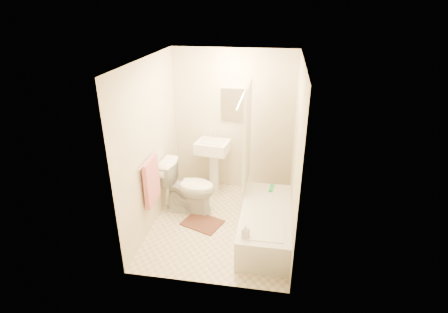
% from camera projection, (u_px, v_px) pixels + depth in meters
% --- Properties ---
extents(floor, '(2.40, 2.40, 0.00)m').
position_uv_depth(floor, '(221.00, 224.00, 5.23)').
color(floor, beige).
rests_on(floor, ground).
extents(ceiling, '(2.40, 2.40, 0.00)m').
position_uv_depth(ceiling, '(221.00, 60.00, 4.23)').
color(ceiling, white).
rests_on(ceiling, ground).
extents(wall_back, '(2.00, 0.02, 2.40)m').
position_uv_depth(wall_back, '(233.00, 122.00, 5.81)').
color(wall_back, beige).
rests_on(wall_back, ground).
extents(wall_left, '(0.02, 2.40, 2.40)m').
position_uv_depth(wall_left, '(151.00, 146.00, 4.88)').
color(wall_left, beige).
rests_on(wall_left, ground).
extents(wall_right, '(0.02, 2.40, 2.40)m').
position_uv_depth(wall_right, '(296.00, 156.00, 4.58)').
color(wall_right, beige).
rests_on(wall_right, ground).
extents(mirror, '(0.40, 0.03, 0.55)m').
position_uv_depth(mirror, '(233.00, 105.00, 5.66)').
color(mirror, white).
rests_on(mirror, wall_back).
extents(curtain_rod, '(0.03, 1.70, 0.03)m').
position_uv_depth(curtain_rod, '(245.00, 92.00, 4.44)').
color(curtain_rod, silver).
rests_on(curtain_rod, wall_back).
extents(shower_curtain, '(0.04, 0.80, 1.55)m').
position_uv_depth(shower_curtain, '(247.00, 137.00, 5.12)').
color(shower_curtain, silver).
rests_on(shower_curtain, curtain_rod).
extents(towel_bar, '(0.02, 0.60, 0.02)m').
position_uv_depth(towel_bar, '(148.00, 160.00, 4.69)').
color(towel_bar, silver).
rests_on(towel_bar, wall_left).
extents(towel, '(0.06, 0.45, 0.66)m').
position_uv_depth(towel, '(152.00, 181.00, 4.82)').
color(towel, '#CC7266').
rests_on(towel, towel_bar).
extents(toilet_paper, '(0.11, 0.12, 0.12)m').
position_uv_depth(toilet_paper, '(161.00, 174.00, 5.18)').
color(toilet_paper, white).
rests_on(toilet_paper, wall_left).
extents(toilet, '(0.87, 0.53, 0.82)m').
position_uv_depth(toilet, '(189.00, 187.00, 5.41)').
color(toilet, white).
rests_on(toilet, floor).
extents(sink, '(0.58, 0.49, 1.02)m').
position_uv_depth(sink, '(213.00, 165.00, 5.91)').
color(sink, white).
rests_on(sink, floor).
extents(bathtub, '(0.68, 1.55, 0.43)m').
position_uv_depth(bathtub, '(266.00, 224.00, 4.86)').
color(bathtub, silver).
rests_on(bathtub, floor).
extents(bath_mat, '(0.67, 0.59, 0.02)m').
position_uv_depth(bath_mat, '(202.00, 223.00, 5.24)').
color(bath_mat, '#4D221B').
rests_on(bath_mat, floor).
extents(soap_bottle, '(0.10, 0.10, 0.17)m').
position_uv_depth(soap_bottle, '(246.00, 231.00, 4.22)').
color(soap_bottle, white).
rests_on(soap_bottle, bathtub).
extents(scrub_brush, '(0.08, 0.21, 0.04)m').
position_uv_depth(scrub_brush, '(271.00, 188.00, 5.29)').
color(scrub_brush, green).
rests_on(scrub_brush, bathtub).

